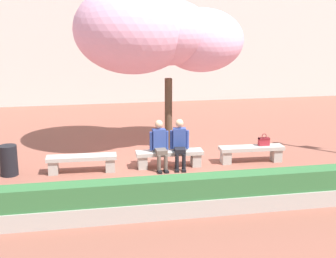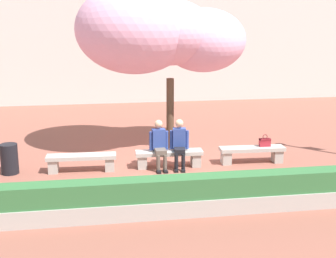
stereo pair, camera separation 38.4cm
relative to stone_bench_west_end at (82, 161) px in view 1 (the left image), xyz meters
The scene contains 10 objects.
ground_plane 2.32m from the stone_bench_west_end, ahead, with size 100.00×100.00×0.00m, color #8E5142.
stone_bench_west_end is the anchor object (origin of this frame).
stone_bench_near_west 2.30m from the stone_bench_west_end, ahead, with size 1.80×0.49×0.45m.
stone_bench_center 4.61m from the stone_bench_west_end, ahead, with size 1.80×0.49×0.45m.
person_seated_left 2.07m from the stone_bench_west_end, ahead, with size 0.51×0.70×1.29m.
person_seated_right 2.60m from the stone_bench_west_end, ahead, with size 0.51×0.72×1.29m.
handbag 4.98m from the stone_bench_west_end, ahead, with size 0.30×0.15×0.34m.
cherry_tree_main 4.32m from the stone_bench_west_end, 38.85° to the left, with size 5.00×3.39×4.85m.
planter_hedge_foreground 3.81m from the stone_bench_west_end, 52.83° to the right, with size 8.65×0.50×0.80m.
trash_bin 1.82m from the stone_bench_west_end, behind, with size 0.44×0.44×0.78m, color black.
Camera 1 is at (-2.29, -11.71, 3.98)m, focal length 50.00 mm.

